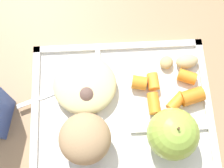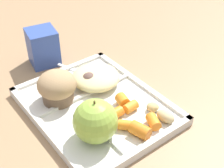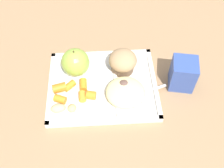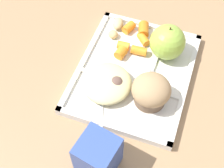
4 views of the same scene
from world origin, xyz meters
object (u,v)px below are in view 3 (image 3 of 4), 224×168
lunch_tray (103,85)px  green_apple (76,62)px  bran_muffin (123,62)px  milk_carton (183,73)px  plastic_fork (139,94)px

lunch_tray → green_apple: size_ratio=3.54×
bran_muffin → green_apple: bearing=180.0°
milk_carton → green_apple: bearing=-179.0°
lunch_tray → green_apple: green_apple is taller
green_apple → milk_carton: green_apple is taller
plastic_fork → lunch_tray: bearing=157.2°
bran_muffin → lunch_tray: bearing=-139.1°
lunch_tray → milk_carton: milk_carton is taller
bran_muffin → plastic_fork: bearing=-68.2°
green_apple → milk_carton: 0.31m
lunch_tray → plastic_fork: bearing=-22.8°
bran_muffin → milk_carton: milk_carton is taller
bran_muffin → milk_carton: size_ratio=0.90×
milk_carton → plastic_fork: bearing=-150.6°
green_apple → milk_carton: bearing=-10.0°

